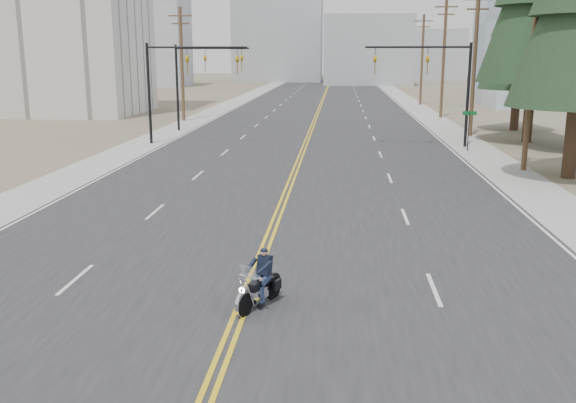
% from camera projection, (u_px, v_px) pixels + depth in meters
% --- Properties ---
extents(ground_plane, '(400.00, 400.00, 0.00)m').
position_uv_depth(ground_plane, '(226.00, 350.00, 13.84)').
color(ground_plane, '#776D56').
rests_on(ground_plane, ground).
extents(road, '(20.00, 200.00, 0.01)m').
position_uv_depth(road, '(321.00, 104.00, 81.84)').
color(road, '#303033').
rests_on(road, ground).
extents(sidewalk_left, '(3.00, 200.00, 0.01)m').
position_uv_depth(sidewalk_left, '(232.00, 104.00, 82.73)').
color(sidewalk_left, '#A5A5A0').
rests_on(sidewalk_left, ground).
extents(sidewalk_right, '(3.00, 200.00, 0.01)m').
position_uv_depth(sidewalk_right, '(412.00, 105.00, 80.95)').
color(sidewalk_right, '#A5A5A0').
rests_on(sidewalk_right, ground).
extents(traffic_mast_left, '(7.10, 0.26, 7.00)m').
position_uv_depth(traffic_mast_left, '(177.00, 73.00, 44.52)').
color(traffic_mast_left, black).
rests_on(traffic_mast_left, ground).
extents(traffic_mast_right, '(7.10, 0.26, 7.00)m').
position_uv_depth(traffic_mast_right, '(439.00, 74.00, 43.12)').
color(traffic_mast_right, black).
rests_on(traffic_mast_right, ground).
extents(traffic_mast_far, '(6.10, 0.26, 7.00)m').
position_uv_depth(traffic_mast_far, '(197.00, 71.00, 52.33)').
color(traffic_mast_far, black).
rests_on(traffic_mast_far, ground).
extents(street_sign, '(0.90, 0.06, 2.62)m').
position_uv_depth(street_sign, '(469.00, 124.00, 41.74)').
color(street_sign, black).
rests_on(street_sign, ground).
extents(utility_pole_b, '(2.20, 0.30, 11.50)m').
position_uv_depth(utility_pole_b, '(533.00, 59.00, 33.87)').
color(utility_pole_b, brown).
rests_on(utility_pole_b, ground).
extents(utility_pole_c, '(2.20, 0.30, 11.00)m').
position_uv_depth(utility_pole_c, '(475.00, 61.00, 48.50)').
color(utility_pole_c, brown).
rests_on(utility_pole_c, ground).
extents(utility_pole_d, '(2.20, 0.30, 11.50)m').
position_uv_depth(utility_pole_d, '(444.00, 57.00, 63.02)').
color(utility_pole_d, brown).
rests_on(utility_pole_d, ground).
extents(utility_pole_e, '(2.20, 0.30, 11.00)m').
position_uv_depth(utility_pole_e, '(422.00, 58.00, 79.59)').
color(utility_pole_e, brown).
rests_on(utility_pole_e, ground).
extents(utility_pole_left, '(2.20, 0.30, 10.50)m').
position_uv_depth(utility_pole_left, '(182.00, 62.00, 60.21)').
color(utility_pole_left, brown).
rests_on(utility_pole_left, ground).
extents(haze_bldg_a, '(14.00, 12.00, 22.00)m').
position_uv_depth(haze_bldg_a, '(150.00, 29.00, 125.80)').
color(haze_bldg_a, '#B7BCC6').
rests_on(haze_bldg_a, ground).
extents(haze_bldg_b, '(18.00, 14.00, 14.00)m').
position_uv_depth(haze_bldg_b, '(368.00, 50.00, 133.08)').
color(haze_bldg_b, '#ADB2B7').
rests_on(haze_bldg_b, ground).
extents(haze_bldg_c, '(16.00, 12.00, 18.00)m').
position_uv_depth(haze_bldg_c, '(550.00, 38.00, 115.57)').
color(haze_bldg_c, '#B7BCC6').
rests_on(haze_bldg_c, ground).
extents(haze_bldg_d, '(20.00, 15.00, 26.00)m').
position_uv_depth(haze_bldg_d, '(279.00, 24.00, 147.85)').
color(haze_bldg_d, '#ADB2B7').
rests_on(haze_bldg_d, ground).
extents(haze_bldg_e, '(14.00, 14.00, 12.00)m').
position_uv_depth(haze_bldg_e, '(433.00, 55.00, 156.27)').
color(haze_bldg_e, '#B7BCC6').
rests_on(haze_bldg_e, ground).
extents(haze_bldg_f, '(12.00, 12.00, 16.00)m').
position_uv_depth(haze_bldg_f, '(104.00, 46.00, 142.21)').
color(haze_bldg_f, '#ADB2B7').
rests_on(haze_bldg_f, ground).
extents(motorcyclist, '(1.54, 2.08, 1.49)m').
position_uv_depth(motorcyclist, '(259.00, 279.00, 16.03)').
color(motorcyclist, black).
rests_on(motorcyclist, ground).
extents(conifer_far, '(6.37, 6.37, 17.07)m').
position_uv_depth(conifer_far, '(523.00, 9.00, 51.69)').
color(conifer_far, '#382619').
rests_on(conifer_far, ground).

